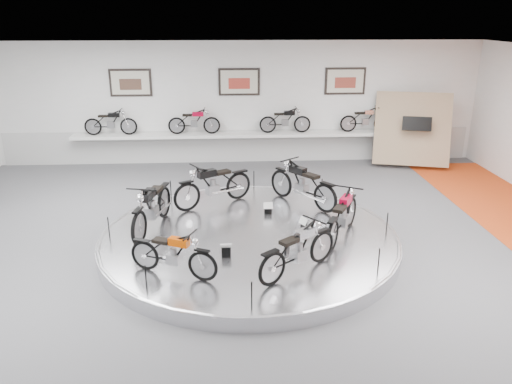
{
  "coord_description": "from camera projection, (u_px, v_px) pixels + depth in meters",
  "views": [
    {
      "loc": [
        -0.45,
        -9.54,
        4.76
      ],
      "look_at": [
        0.17,
        0.6,
        1.14
      ],
      "focal_mm": 35.0,
      "sensor_mm": 36.0,
      "label": 1
    }
  ],
  "objects": [
    {
      "name": "bike_b",
      "position": [
        213.0,
        184.0,
        12.22
      ],
      "size": [
        1.91,
        1.52,
        1.08
      ],
      "primitive_type": null,
      "rotation": [
        0.0,
        0.0,
        3.7
      ],
      "color": "black",
      "rests_on": "display_platform"
    },
    {
      "name": "display_panel",
      "position": [
        412.0,
        129.0,
        16.23
      ],
      "size": [
        2.56,
        1.52,
        2.3
      ],
      "primitive_type": "cube",
      "rotation": [
        -0.35,
        0.0,
        -0.26
      ],
      "color": "#98795E",
      "rests_on": "floor"
    },
    {
      "name": "ceiling",
      "position": [
        249.0,
        58.0,
        9.25
      ],
      "size": [
        16.0,
        16.0,
        0.0
      ],
      "primitive_type": "plane",
      "rotation": [
        3.14,
        0.0,
        0.0
      ],
      "color": "white",
      "rests_on": "wall_back"
    },
    {
      "name": "bike_c",
      "position": [
        152.0,
        206.0,
        10.77
      ],
      "size": [
        1.08,
        2.02,
        1.13
      ],
      "primitive_type": null,
      "rotation": [
        0.0,
        0.0,
        4.49
      ],
      "color": "black",
      "rests_on": "display_platform"
    },
    {
      "name": "shelf_bike_a",
      "position": [
        111.0,
        124.0,
        16.18
      ],
      "size": [
        1.22,
        0.43,
        0.73
      ],
      "primitive_type": null,
      "color": "black",
      "rests_on": "shelf"
    },
    {
      "name": "bike_d",
      "position": [
        173.0,
        253.0,
        8.91
      ],
      "size": [
        1.57,
        1.09,
        0.88
      ],
      "primitive_type": null,
      "rotation": [
        0.0,
        0.0,
        5.86
      ],
      "color": "#B43D00",
      "rests_on": "display_platform"
    },
    {
      "name": "shelf_bike_b",
      "position": [
        194.0,
        123.0,
        16.34
      ],
      "size": [
        1.22,
        0.43,
        0.73
      ],
      "primitive_type": null,
      "color": "maroon",
      "rests_on": "shelf"
    },
    {
      "name": "poster_right",
      "position": [
        345.0,
        81.0,
        16.43
      ],
      "size": [
        1.35,
        0.06,
        0.88
      ],
      "primitive_type": "cube",
      "color": "beige",
      "rests_on": "wall_back"
    },
    {
      "name": "bike_f",
      "position": [
        343.0,
        215.0,
        10.41
      ],
      "size": [
        1.37,
        1.81,
        1.02
      ],
      "primitive_type": null,
      "rotation": [
        0.0,
        0.0,
        7.35
      ],
      "color": "maroon",
      "rests_on": "display_platform"
    },
    {
      "name": "poster_left",
      "position": [
        131.0,
        83.0,
        16.04
      ],
      "size": [
        1.35,
        0.06,
        0.88
      ],
      "primitive_type": "cube",
      "color": "beige",
      "rests_on": "wall_back"
    },
    {
      "name": "shelf_bike_d",
      "position": [
        365.0,
        121.0,
        16.66
      ],
      "size": [
        1.22,
        0.43,
        0.73
      ],
      "primitive_type": null,
      "color": "silver",
      "rests_on": "shelf"
    },
    {
      "name": "floor",
      "position": [
        250.0,
        252.0,
        10.59
      ],
      "size": [
        16.0,
        16.0,
        0.0
      ],
      "primitive_type": "plane",
      "color": "#4F4F52",
      "rests_on": "ground"
    },
    {
      "name": "wall_back",
      "position": [
        239.0,
        103.0,
        16.51
      ],
      "size": [
        16.0,
        0.0,
        16.0
      ],
      "primitive_type": "plane",
      "rotation": [
        1.57,
        0.0,
        0.0
      ],
      "color": "white",
      "rests_on": "floor"
    },
    {
      "name": "shelf_bike_c",
      "position": [
        285.0,
        122.0,
        16.51
      ],
      "size": [
        1.22,
        0.43,
        0.73
      ],
      "primitive_type": null,
      "color": "black",
      "rests_on": "shelf"
    },
    {
      "name": "bike_e",
      "position": [
        298.0,
        249.0,
        8.97
      ],
      "size": [
        1.64,
        1.48,
        0.96
      ],
      "primitive_type": null,
      "rotation": [
        0.0,
        0.0,
        6.96
      ],
      "color": "silver",
      "rests_on": "display_platform"
    },
    {
      "name": "poster_center",
      "position": [
        239.0,
        82.0,
        16.23
      ],
      "size": [
        1.35,
        0.06,
        0.88
      ],
      "primitive_type": "cube",
      "color": "beige",
      "rests_on": "wall_back"
    },
    {
      "name": "bike_a",
      "position": [
        303.0,
        183.0,
        12.26
      ],
      "size": [
        1.67,
        1.86,
        1.09
      ],
      "primitive_type": null,
      "rotation": [
        0.0,
        0.0,
        2.24
      ],
      "color": "black",
      "rests_on": "display_platform"
    },
    {
      "name": "display_platform",
      "position": [
        249.0,
        240.0,
        10.83
      ],
      "size": [
        6.4,
        6.4,
        0.3
      ],
      "primitive_type": "cylinder",
      "color": "silver",
      "rests_on": "floor"
    },
    {
      "name": "dado_band",
      "position": [
        240.0,
        146.0,
        16.97
      ],
      "size": [
        15.68,
        0.04,
        1.1
      ],
      "primitive_type": "cube",
      "color": "#BCBCBA",
      "rests_on": "floor"
    },
    {
      "name": "shelf",
      "position": [
        240.0,
        135.0,
        16.56
      ],
      "size": [
        11.0,
        0.55,
        0.1
      ],
      "primitive_type": "cube",
      "color": "silver",
      "rests_on": "wall_back"
    },
    {
      "name": "platform_rim",
      "position": [
        249.0,
        235.0,
        10.79
      ],
      "size": [
        6.4,
        6.4,
        0.1
      ],
      "primitive_type": "torus",
      "color": "#B2B2BA",
      "rests_on": "display_platform"
    }
  ]
}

